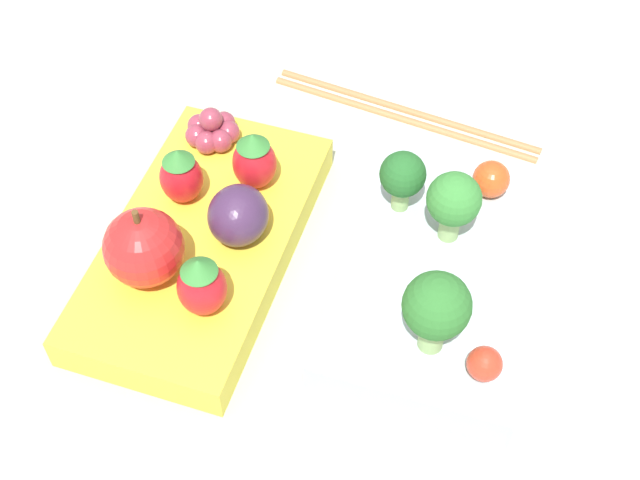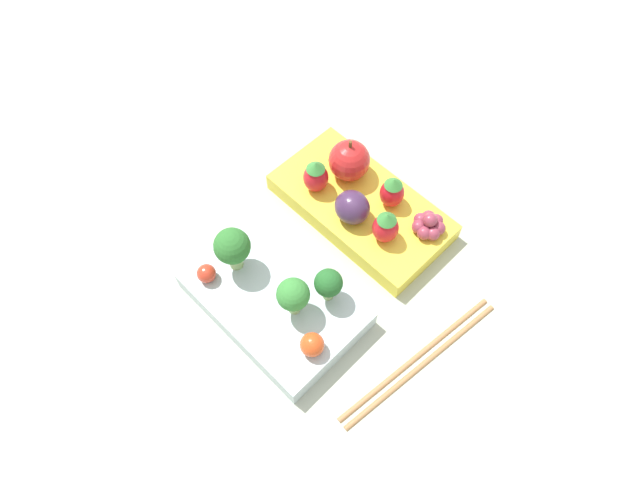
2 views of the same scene
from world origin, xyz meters
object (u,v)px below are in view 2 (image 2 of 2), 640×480
cherry_tomato_1 (312,345)px  plum (352,207)px  bento_box_fruit (361,206)px  broccoli_floret_0 (328,284)px  strawberry_1 (392,192)px  cherry_tomato_0 (206,273)px  broccoli_floret_1 (293,295)px  broccoli_floret_2 (232,247)px  chopsticks_pair (420,360)px  bento_box_savoury (275,300)px  strawberry_0 (386,227)px  strawberry_2 (316,176)px  apple (349,160)px  grape_cluster (429,225)px

cherry_tomato_1 → plum: (0.08, -0.15, 0.00)m
bento_box_fruit → broccoli_floret_0: (-0.06, 0.12, 0.04)m
cherry_tomato_1 → strawberry_1: strawberry_1 is taller
broccoli_floret_0 → cherry_tomato_0: size_ratio=2.22×
broccoli_floret_1 → broccoli_floret_2: size_ratio=0.88×
broccoli_floret_1 → chopsticks_pair: (-0.13, -0.06, -0.06)m
cherry_tomato_0 → strawberry_1: strawberry_1 is taller
bento_box_savoury → strawberry_0: strawberry_0 is taller
strawberry_2 → cherry_tomato_1: bearing=133.0°
strawberry_1 → apple: bearing=2.4°
cherry_tomato_0 → plum: plum is taller
broccoli_floret_0 → apple: 0.17m
cherry_tomato_0 → cherry_tomato_1: size_ratio=0.83×
broccoli_floret_1 → chopsticks_pair: size_ratio=0.25×
strawberry_2 → grape_cluster: (-0.13, -0.05, -0.01)m
strawberry_0 → broccoli_floret_0: bearing=93.3°
broccoli_floret_1 → cherry_tomato_0: bearing=22.7°
strawberry_0 → strawberry_2: size_ratio=0.99×
plum → chopsticks_pair: bearing=156.1°
cherry_tomato_0 → strawberry_0: strawberry_0 is taller
broccoli_floret_2 → strawberry_1: size_ratio=1.37×
bento_box_fruit → broccoli_floret_2: size_ratio=3.60×
broccoli_floret_1 → cherry_tomato_0: 0.10m
broccoli_floret_0 → strawberry_0: (0.01, -0.10, -0.01)m
bento_box_fruit → grape_cluster: (-0.08, -0.02, 0.02)m
broccoli_floret_2 → plum: 0.14m
bento_box_fruit → plum: plum is taller
cherry_tomato_1 → apple: bearing=-56.8°
bento_box_fruit → broccoli_floret_2: 0.17m
broccoli_floret_2 → bento_box_fruit: bearing=-104.4°
bento_box_fruit → strawberry_0: 0.06m
bento_box_fruit → chopsticks_pair: bearing=150.3°
broccoli_floret_0 → apple: size_ratio=0.79×
chopsticks_pair → plum: bearing=-23.9°
plum → broccoli_floret_0: bearing=118.4°
strawberry_0 → grape_cluster: bearing=-125.0°
apple → chopsticks_pair: size_ratio=0.28×
bento_box_fruit → strawberry_0: (-0.05, 0.02, 0.03)m
strawberry_0 → cherry_tomato_1: bearing=102.9°
bento_box_savoury → strawberry_1: size_ratio=4.33×
grape_cluster → chopsticks_pair: grape_cluster is taller
broccoli_floret_2 → chopsticks_pair: broccoli_floret_2 is taller
grape_cluster → bento_box_savoury: bearing=69.6°
broccoli_floret_2 → cherry_tomato_1: (-0.13, 0.01, -0.03)m
broccoli_floret_1 → strawberry_2: broccoli_floret_1 is taller
broccoli_floret_2 → broccoli_floret_0: bearing=-156.9°
strawberry_0 → bento_box_fruit: bearing=-21.2°
broccoli_floret_0 → broccoli_floret_1: 0.04m
strawberry_1 → plum: strawberry_1 is taller
broccoli_floret_1 → apple: size_ratio=0.90×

